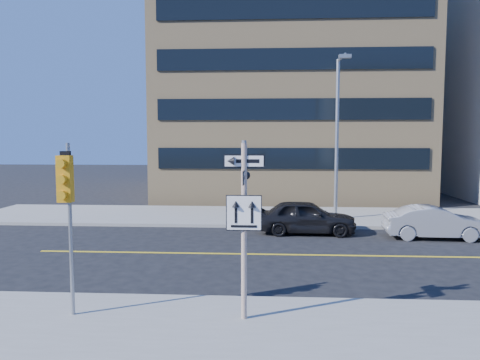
# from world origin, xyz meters

# --- Properties ---
(ground) EXTENTS (120.00, 120.00, 0.00)m
(ground) POSITION_xyz_m (0.00, 0.00, 0.00)
(ground) COLOR black
(ground) RESTS_ON ground
(sign_pole) EXTENTS (0.92, 0.92, 4.06)m
(sign_pole) POSITION_xyz_m (0.00, -2.51, 2.44)
(sign_pole) COLOR white
(sign_pole) RESTS_ON near_sidewalk
(traffic_signal) EXTENTS (0.32, 0.45, 4.00)m
(traffic_signal) POSITION_xyz_m (-4.00, -2.66, 3.03)
(traffic_signal) COLOR gray
(traffic_signal) RESTS_ON near_sidewalk
(parked_car_a) EXTENTS (1.87, 4.45, 1.51)m
(parked_car_a) POSITION_xyz_m (2.23, 7.88, 0.75)
(parked_car_a) COLOR black
(parked_car_a) RESTS_ON ground
(parked_car_b) EXTENTS (1.69, 4.27, 1.38)m
(parked_car_b) POSITION_xyz_m (7.63, 7.14, 0.69)
(parked_car_b) COLOR gray
(parked_car_b) RESTS_ON ground
(streetlight_a) EXTENTS (0.55, 2.25, 8.00)m
(streetlight_a) POSITION_xyz_m (4.00, 10.76, 4.76)
(streetlight_a) COLOR gray
(streetlight_a) RESTS_ON far_sidewalk
(building_brick) EXTENTS (18.00, 18.00, 18.00)m
(building_brick) POSITION_xyz_m (2.00, 25.00, 9.00)
(building_brick) COLOR tan
(building_brick) RESTS_ON ground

